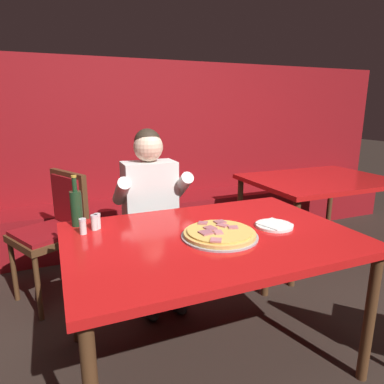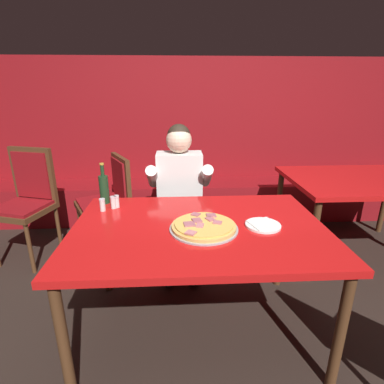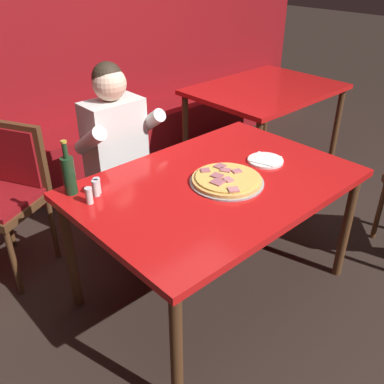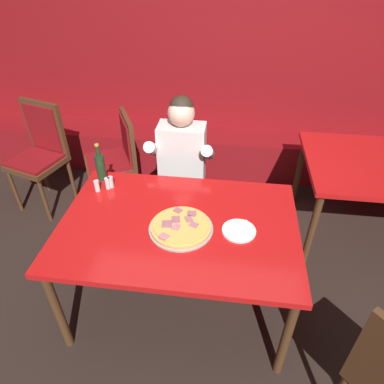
{
  "view_description": "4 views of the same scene",
  "coord_description": "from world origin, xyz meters",
  "px_view_note": "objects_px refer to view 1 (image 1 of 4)",
  "views": [
    {
      "loc": [
        -0.75,
        -1.53,
        1.43
      ],
      "look_at": [
        -0.06,
        0.11,
        0.98
      ],
      "focal_mm": 32.0,
      "sensor_mm": 36.0,
      "label": 1
    },
    {
      "loc": [
        -0.13,
        -1.62,
        1.54
      ],
      "look_at": [
        -0.02,
        0.32,
        0.87
      ],
      "focal_mm": 28.0,
      "sensor_mm": 36.0,
      "label": 2
    },
    {
      "loc": [
        -1.48,
        -1.4,
        1.88
      ],
      "look_at": [
        -0.15,
        0.03,
        0.74
      ],
      "focal_mm": 40.0,
      "sensor_mm": 36.0,
      "label": 3
    },
    {
      "loc": [
        0.29,
        -1.59,
        2.22
      ],
      "look_at": [
        0.05,
        0.3,
        0.8
      ],
      "focal_mm": 32.0,
      "sensor_mm": 36.0,
      "label": 4
    }
  ],
  "objects_px": {
    "main_dining_table": "(211,246)",
    "shaker_parmesan": "(97,222)",
    "shaker_black_pepper": "(83,227)",
    "pizza": "(219,234)",
    "background_dining_table": "(318,186)",
    "dining_chair_near_left": "(56,225)",
    "plate_white_paper": "(274,225)",
    "beer_bottle": "(76,207)",
    "diner_seated_blue_shirt": "(153,210)",
    "shaker_red_pepper_flakes": "(94,223)"
  },
  "relations": [
    {
      "from": "main_dining_table",
      "to": "shaker_parmesan",
      "type": "bearing_deg",
      "value": 149.2
    },
    {
      "from": "main_dining_table",
      "to": "shaker_black_pepper",
      "type": "distance_m",
      "value": 0.69
    },
    {
      "from": "pizza",
      "to": "background_dining_table",
      "type": "distance_m",
      "value": 1.83
    },
    {
      "from": "main_dining_table",
      "to": "dining_chair_near_left",
      "type": "relative_size",
      "value": 1.57
    },
    {
      "from": "pizza",
      "to": "dining_chair_near_left",
      "type": "bearing_deg",
      "value": 125.13
    },
    {
      "from": "shaker_black_pepper",
      "to": "shaker_parmesan",
      "type": "bearing_deg",
      "value": 35.44
    },
    {
      "from": "plate_white_paper",
      "to": "shaker_parmesan",
      "type": "bearing_deg",
      "value": 159.07
    },
    {
      "from": "shaker_parmesan",
      "to": "pizza",
      "type": "bearing_deg",
      "value": -33.47
    },
    {
      "from": "pizza",
      "to": "beer_bottle",
      "type": "xyz_separation_m",
      "value": [
        -0.67,
        0.47,
        0.09
      ]
    },
    {
      "from": "shaker_parmesan",
      "to": "diner_seated_blue_shirt",
      "type": "xyz_separation_m",
      "value": [
        0.44,
        0.42,
        -0.1
      ]
    },
    {
      "from": "diner_seated_blue_shirt",
      "to": "shaker_red_pepper_flakes",
      "type": "bearing_deg",
      "value": -136.56
    },
    {
      "from": "diner_seated_blue_shirt",
      "to": "background_dining_table",
      "type": "height_order",
      "value": "diner_seated_blue_shirt"
    },
    {
      "from": "pizza",
      "to": "dining_chair_near_left",
      "type": "relative_size",
      "value": 0.42
    },
    {
      "from": "main_dining_table",
      "to": "beer_bottle",
      "type": "height_order",
      "value": "beer_bottle"
    },
    {
      "from": "shaker_parmesan",
      "to": "shaker_black_pepper",
      "type": "distance_m",
      "value": 0.1
    },
    {
      "from": "shaker_parmesan",
      "to": "dining_chair_near_left",
      "type": "bearing_deg",
      "value": 106.34
    },
    {
      "from": "shaker_parmesan",
      "to": "shaker_red_pepper_flakes",
      "type": "bearing_deg",
      "value": -137.09
    },
    {
      "from": "dining_chair_near_left",
      "to": "background_dining_table",
      "type": "xyz_separation_m",
      "value": [
        2.33,
        -0.14,
        0.11
      ]
    },
    {
      "from": "plate_white_paper",
      "to": "diner_seated_blue_shirt",
      "type": "relative_size",
      "value": 0.16
    },
    {
      "from": "shaker_red_pepper_flakes",
      "to": "dining_chair_near_left",
      "type": "xyz_separation_m",
      "value": [
        -0.2,
        0.76,
        -0.23
      ]
    },
    {
      "from": "pizza",
      "to": "beer_bottle",
      "type": "relative_size",
      "value": 1.37
    },
    {
      "from": "main_dining_table",
      "to": "shaker_red_pepper_flakes",
      "type": "bearing_deg",
      "value": 151.34
    },
    {
      "from": "main_dining_table",
      "to": "beer_bottle",
      "type": "relative_size",
      "value": 5.15
    },
    {
      "from": "pizza",
      "to": "beer_bottle",
      "type": "distance_m",
      "value": 0.82
    },
    {
      "from": "main_dining_table",
      "to": "beer_bottle",
      "type": "xyz_separation_m",
      "value": [
        -0.64,
        0.42,
        0.18
      ]
    },
    {
      "from": "dining_chair_near_left",
      "to": "background_dining_table",
      "type": "bearing_deg",
      "value": -3.49
    },
    {
      "from": "dining_chair_near_left",
      "to": "diner_seated_blue_shirt",
      "type": "bearing_deg",
      "value": -26.18
    },
    {
      "from": "diner_seated_blue_shirt",
      "to": "dining_chair_near_left",
      "type": "height_order",
      "value": "diner_seated_blue_shirt"
    },
    {
      "from": "diner_seated_blue_shirt",
      "to": "shaker_black_pepper",
      "type": "bearing_deg",
      "value": -137.68
    },
    {
      "from": "plate_white_paper",
      "to": "background_dining_table",
      "type": "height_order",
      "value": "plate_white_paper"
    },
    {
      "from": "diner_seated_blue_shirt",
      "to": "background_dining_table",
      "type": "relative_size",
      "value": 0.97
    },
    {
      "from": "pizza",
      "to": "diner_seated_blue_shirt",
      "type": "bearing_deg",
      "value": 99.16
    },
    {
      "from": "main_dining_table",
      "to": "shaker_black_pepper",
      "type": "relative_size",
      "value": 17.5
    },
    {
      "from": "main_dining_table",
      "to": "shaker_parmesan",
      "type": "height_order",
      "value": "shaker_parmesan"
    },
    {
      "from": "pizza",
      "to": "main_dining_table",
      "type": "bearing_deg",
      "value": 115.0
    },
    {
      "from": "pizza",
      "to": "plate_white_paper",
      "type": "relative_size",
      "value": 1.91
    },
    {
      "from": "main_dining_table",
      "to": "background_dining_table",
      "type": "relative_size",
      "value": 1.15
    },
    {
      "from": "background_dining_table",
      "to": "shaker_black_pepper",
      "type": "bearing_deg",
      "value": -163.37
    },
    {
      "from": "shaker_black_pepper",
      "to": "background_dining_table",
      "type": "height_order",
      "value": "shaker_black_pepper"
    },
    {
      "from": "shaker_red_pepper_flakes",
      "to": "shaker_parmesan",
      "type": "height_order",
      "value": "same"
    },
    {
      "from": "beer_bottle",
      "to": "dining_chair_near_left",
      "type": "distance_m",
      "value": 0.72
    },
    {
      "from": "shaker_black_pepper",
      "to": "shaker_red_pepper_flakes",
      "type": "bearing_deg",
      "value": 33.01
    },
    {
      "from": "shaker_red_pepper_flakes",
      "to": "shaker_black_pepper",
      "type": "bearing_deg",
      "value": -146.99
    },
    {
      "from": "plate_white_paper",
      "to": "background_dining_table",
      "type": "relative_size",
      "value": 0.16
    },
    {
      "from": "diner_seated_blue_shirt",
      "to": "background_dining_table",
      "type": "xyz_separation_m",
      "value": [
        1.67,
        0.18,
        -0.02
      ]
    },
    {
      "from": "main_dining_table",
      "to": "pizza",
      "type": "height_order",
      "value": "pizza"
    },
    {
      "from": "main_dining_table",
      "to": "pizza",
      "type": "distance_m",
      "value": 0.1
    },
    {
      "from": "diner_seated_blue_shirt",
      "to": "pizza",
      "type": "bearing_deg",
      "value": -80.84
    },
    {
      "from": "shaker_red_pepper_flakes",
      "to": "diner_seated_blue_shirt",
      "type": "height_order",
      "value": "diner_seated_blue_shirt"
    },
    {
      "from": "diner_seated_blue_shirt",
      "to": "main_dining_table",
      "type": "bearing_deg",
      "value": -82.02
    }
  ]
}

